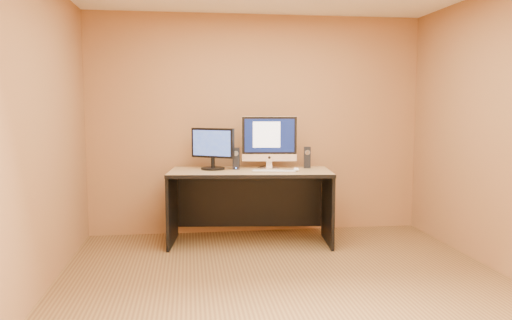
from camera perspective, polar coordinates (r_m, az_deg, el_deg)
name	(u,v)px	position (r m, az deg, el deg)	size (l,w,h in m)	color
floor	(290,289)	(4.31, 3.87, -14.48)	(4.00, 4.00, 0.00)	brown
walls	(291,133)	(4.04, 4.00, 3.07)	(4.00, 4.00, 2.60)	#93643B
desk	(250,207)	(5.55, -0.67, -5.38)	(1.76, 0.77, 0.82)	tan
imac	(269,142)	(5.63, 1.55, 2.08)	(0.63, 0.23, 0.61)	silver
second_monitor	(213,149)	(5.57, -4.96, 1.28)	(0.53, 0.26, 0.46)	black
speaker_left	(236,158)	(5.59, -2.29, 0.18)	(0.07, 0.08, 0.24)	black
speaker_right	(307,157)	(5.74, 5.87, 0.30)	(0.07, 0.08, 0.24)	black
keyboard	(274,171)	(5.35, 2.04, -1.28)	(0.47, 0.13, 0.02)	silver
mouse	(296,169)	(5.45, 4.63, -1.07)	(0.06, 0.11, 0.04)	white
cable_a	(272,167)	(5.81, 1.81, -0.76)	(0.01, 0.01, 0.24)	black
cable_b	(261,167)	(5.82, 0.63, -0.75)	(0.01, 0.01, 0.20)	black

